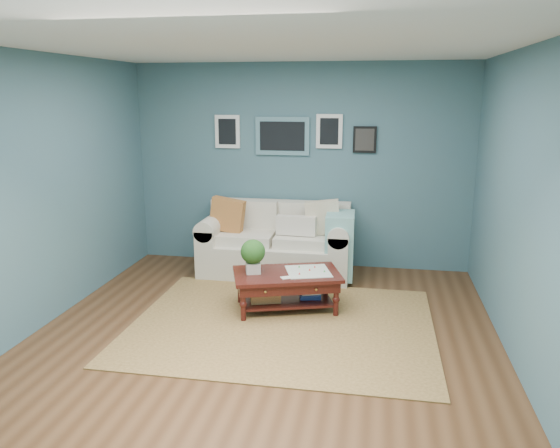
# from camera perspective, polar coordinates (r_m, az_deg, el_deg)

# --- Properties ---
(room_shell) EXTENTS (5.00, 5.02, 2.70)m
(room_shell) POSITION_cam_1_polar(r_m,az_deg,el_deg) (4.96, -1.95, 2.53)
(room_shell) COLOR brown
(room_shell) RESTS_ON ground
(area_rug) EXTENTS (3.03, 2.42, 0.01)m
(area_rug) POSITION_cam_1_polar(r_m,az_deg,el_deg) (5.66, 0.22, -10.45)
(area_rug) COLOR brown
(area_rug) RESTS_ON ground
(loveseat) EXTENTS (1.97, 0.89, 1.01)m
(loveseat) POSITION_cam_1_polar(r_m,az_deg,el_deg) (7.08, 0.30, -1.97)
(loveseat) COLOR silver
(loveseat) RESTS_ON ground
(coffee_table) EXTENTS (1.28, 0.97, 0.79)m
(coffee_table) POSITION_cam_1_polar(r_m,az_deg,el_deg) (5.91, 0.11, -5.78)
(coffee_table) COLOR #36100C
(coffee_table) RESTS_ON ground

